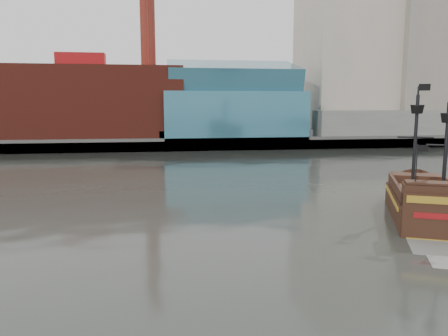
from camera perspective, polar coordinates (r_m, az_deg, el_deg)
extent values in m
plane|color=#252723|center=(27.64, 4.80, -11.56)|extent=(400.00, 400.00, 0.00)
cube|color=slate|center=(117.73, -5.53, 4.23)|extent=(220.00, 60.00, 2.00)
cube|color=#4C4C49|center=(88.36, -4.52, 3.07)|extent=(220.00, 1.00, 2.60)
cube|color=maroon|center=(98.57, -17.97, 8.01)|extent=(42.00, 18.00, 15.00)
cube|color=#306C82|center=(96.65, 1.09, 6.93)|extent=(30.00, 16.00, 10.00)
cube|color=#C0B29F|center=(115.97, 15.61, 15.79)|extent=(20.00, 22.00, 46.00)
cube|color=gray|center=(120.40, 24.39, 13.16)|extent=(18.00, 18.00, 38.00)
cube|color=#C0B29F|center=(135.80, 16.64, 15.89)|extent=(24.00, 20.00, 52.00)
cube|color=slate|center=(106.18, 22.23, 5.37)|extent=(40.00, 6.00, 6.00)
cylinder|color=maroon|center=(101.02, -9.98, 18.85)|extent=(3.20, 3.20, 22.00)
cube|color=#306C82|center=(96.78, 1.10, 11.67)|extent=(28.00, 14.94, 8.78)
cube|color=black|center=(40.03, 24.69, -5.11)|extent=(9.60, 13.22, 2.65)
cube|color=#52321E|center=(39.73, 24.82, -3.04)|extent=(8.64, 11.90, 0.31)
cube|color=black|center=(44.42, 23.85, -1.38)|extent=(4.94, 3.99, 1.02)
cube|color=black|center=(34.48, 26.29, -3.48)|extent=(5.08, 3.45, 1.83)
cube|color=black|center=(33.94, 26.40, -6.48)|extent=(4.66, 2.26, 4.07)
cube|color=#A57C1F|center=(33.45, 26.63, -3.84)|extent=(4.22, 1.93, 0.51)
cube|color=maroon|center=(33.68, 26.50, -5.71)|extent=(3.29, 1.52, 0.41)
cylinder|color=black|center=(40.56, 23.69, 3.14)|extent=(0.38, 0.38, 7.94)
cylinder|color=black|center=(37.59, 26.99, 2.10)|extent=(0.38, 0.38, 7.33)
cone|color=black|center=(40.44, 23.92, 7.01)|extent=(1.48, 1.48, 0.71)
cone|color=black|center=(37.44, 27.24, 5.82)|extent=(1.48, 1.48, 0.71)
cube|color=black|center=(40.53, 24.73, 9.56)|extent=(0.85, 0.40, 0.56)
cube|color=#939993|center=(32.64, 26.83, -9.29)|extent=(5.44, 5.10, 0.02)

